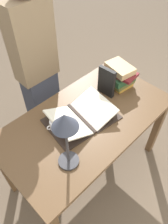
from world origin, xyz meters
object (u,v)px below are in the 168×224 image
Objects in this scene: open_book at (81,116)px; coffee_mug at (56,125)px; book_standing_upright at (106,82)px; reading_lamp at (65,128)px; book_stack_tall at (119,75)px; person_reader at (37,72)px.

coffee_mug is (0.20, -0.07, 0.01)m from open_book.
book_standing_upright is 2.23× the size of coffee_mug.
reading_lamp is (0.67, 0.26, 0.23)m from book_standing_upright.
coffee_mug is at bearing -0.11° from book_stack_tall.
book_standing_upright is at bearing -158.51° from reading_lamp.
coffee_mug is (0.72, -0.00, -0.06)m from book_stack_tall.
book_standing_upright is at bearing 2.18° from book_stack_tall.
person_reader reaches higher than coffee_mug.
open_book is 0.34× the size of person_reader.
person_reader is at bearing -115.33° from coffee_mug.
book_stack_tall is at bearing -162.28° from reading_lamp.
book_stack_tall reaches higher than coffee_mug.
book_stack_tall is at bearing 179.89° from coffee_mug.
reading_lamp is 4.04× the size of coffee_mug.
person_reader is (-0.27, -0.57, 0.02)m from coffee_mug.
reading_lamp is (0.84, 0.27, 0.26)m from book_stack_tall.
book_standing_upright reaches higher than open_book.
reading_lamp is at bearing -114.81° from person_reader.
book_stack_tall is 0.73m from person_reader.
open_book is 0.53m from book_stack_tall.
coffee_mug is 0.64m from person_reader.
coffee_mug is (0.55, -0.01, -0.09)m from book_standing_upright.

